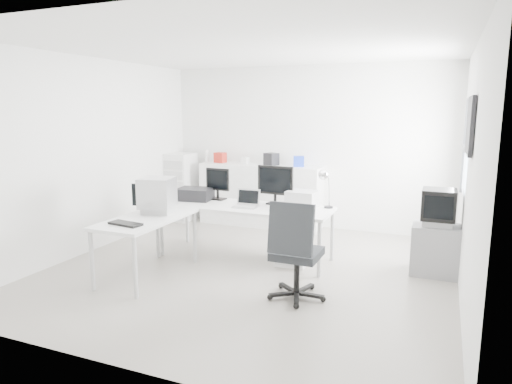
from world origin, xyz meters
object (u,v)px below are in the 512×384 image
at_px(side_desk, 148,247).
at_px(tv_cabinet, 435,250).
at_px(crt_monitor, 157,196).
at_px(laptop, 246,200).
at_px(sideboard, 261,195).
at_px(laser_printer, 302,199).
at_px(filing_cabinet, 182,187).
at_px(lcd_monitor_large, 275,185).
at_px(lcd_monitor_small, 218,184).
at_px(crt_tv, 438,208).
at_px(drawer_pedestal, 294,242).
at_px(main_desk, 245,232).
at_px(office_chair, 297,249).
at_px(inkjet_printer, 195,194).

xyz_separation_m(side_desk, tv_cabinet, (3.33, 1.43, -0.06)).
bearing_deg(crt_monitor, tv_cabinet, 6.38).
xyz_separation_m(laptop, sideboard, (-0.54, 1.91, -0.31)).
height_order(tv_cabinet, sideboard, sideboard).
bearing_deg(laser_printer, laptop, -152.72).
height_order(side_desk, filing_cabinet, filing_cabinet).
relative_size(lcd_monitor_large, sideboard, 0.25).
xyz_separation_m(lcd_monitor_small, crt_tv, (3.03, 0.08, -0.13)).
bearing_deg(sideboard, drawer_pedestal, -55.84).
distance_m(main_desk, lcd_monitor_small, 0.86).
height_order(laser_printer, crt_monitor, crt_monitor).
relative_size(side_desk, crt_tv, 2.80).
relative_size(lcd_monitor_small, laptop, 1.46).
xyz_separation_m(lcd_monitor_small, filing_cabinet, (-1.47, 1.37, -0.36)).
bearing_deg(office_chair, drawer_pedestal, 109.84).
distance_m(laptop, tv_cabinet, 2.53).
bearing_deg(lcd_monitor_small, office_chair, -33.54).
distance_m(laser_printer, filing_cabinet, 3.12).
xyz_separation_m(sideboard, filing_cabinet, (-1.53, -0.18, 0.08)).
xyz_separation_m(main_desk, drawer_pedestal, (0.70, 0.05, -0.08)).
distance_m(lcd_monitor_small, crt_monitor, 1.14).
bearing_deg(side_desk, office_chair, 1.40).
bearing_deg(tv_cabinet, main_desk, -172.34).
bearing_deg(sideboard, crt_monitor, -97.69).
relative_size(tv_cabinet, sideboard, 0.29).
bearing_deg(main_desk, side_desk, -127.69).
bearing_deg(crt_tv, main_desk, -172.34).
height_order(inkjet_printer, sideboard, sideboard).
relative_size(side_desk, sideboard, 0.64).
height_order(inkjet_printer, lcd_monitor_large, lcd_monitor_large).
xyz_separation_m(drawer_pedestal, tv_cabinet, (1.78, 0.28, 0.02)).
distance_m(lcd_monitor_small, laptop, 0.71).
distance_m(tv_cabinet, filing_cabinet, 4.69).
distance_m(inkjet_printer, crt_monitor, 0.96).
distance_m(lcd_monitor_large, crt_tv, 2.14).
height_order(drawer_pedestal, crt_tv, crt_tv).
bearing_deg(drawer_pedestal, office_chair, -70.88).
relative_size(crt_tv, sideboard, 0.23).
bearing_deg(tv_cabinet, laptop, -169.88).
height_order(main_desk, tv_cabinet, main_desk).
distance_m(drawer_pedestal, lcd_monitor_small, 1.44).
bearing_deg(drawer_pedestal, tv_cabinet, 9.05).
height_order(crt_monitor, filing_cabinet, filing_cabinet).
bearing_deg(side_desk, sideboard, 82.97).
relative_size(lcd_monitor_small, laser_printer, 1.22).
bearing_deg(sideboard, office_chair, -61.17).
bearing_deg(office_chair, lcd_monitor_small, 142.13).
distance_m(laptop, crt_monitor, 1.18).
bearing_deg(drawer_pedestal, crt_tv, 9.05).
height_order(laptop, crt_monitor, crt_monitor).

